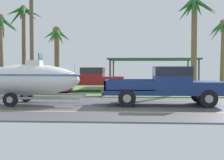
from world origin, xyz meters
name	(u,v)px	position (x,y,z in m)	size (l,w,h in m)	color
ground	(135,92)	(0.00, 8.38, -0.01)	(36.00, 22.00, 0.11)	#4C4C51
pickup_truck_towing	(170,83)	(1.56, 0.62, 1.02)	(5.68, 2.08, 1.82)	navy
boat_on_trailer	(29,80)	(-5.26, 0.62, 1.19)	(6.31, 2.34, 2.46)	gray
parked_pickup_background	(92,78)	(-3.14, 8.28, 1.00)	(5.51, 2.01, 1.79)	maroon
parked_sedan_near	(36,83)	(-6.91, 6.80, 0.67)	(4.72, 1.82, 1.38)	#B21E19
carport_awning	(152,60)	(1.61, 13.79, 2.47)	(7.80, 5.25, 2.58)	#4C4238
palm_tree_near_left	(194,20)	(4.11, 7.87, 5.10)	(3.22, 3.60, 6.85)	brown
palm_tree_near_right	(224,35)	(8.23, 14.83, 4.76)	(2.97, 3.19, 6.24)	brown
palm_tree_far_left	(57,43)	(-6.71, 12.09, 3.87)	(2.59, 3.44, 5.35)	brown
palm_tree_far_right	(23,24)	(-8.88, 9.88, 5.20)	(3.16, 2.75, 6.73)	brown
utility_pole	(32,24)	(-6.37, 4.43, 4.44)	(0.24, 1.80, 8.58)	brown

